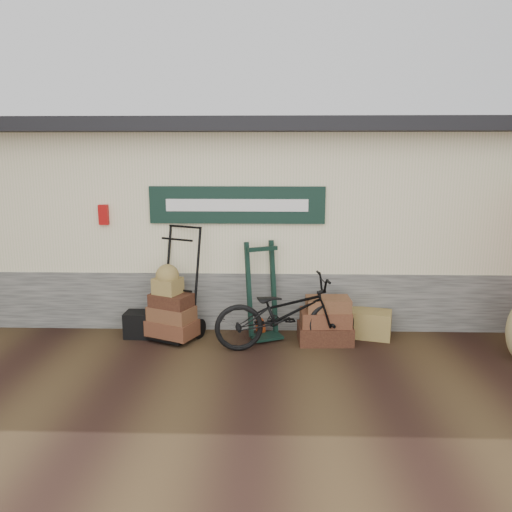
% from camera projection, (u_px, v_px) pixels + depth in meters
% --- Properties ---
extents(ground, '(80.00, 80.00, 0.00)m').
position_uv_depth(ground, '(255.00, 355.00, 6.80)').
color(ground, black).
rests_on(ground, ground).
extents(station_building, '(14.40, 4.10, 3.20)m').
position_uv_depth(station_building, '(260.00, 214.00, 9.16)').
color(station_building, '#4C4C47').
rests_on(station_building, ground).
extents(porter_trolley, '(1.03, 0.93, 1.69)m').
position_uv_depth(porter_trolley, '(178.00, 282.00, 7.35)').
color(porter_trolley, black).
rests_on(porter_trolley, ground).
extents(green_barrow, '(0.65, 0.61, 1.43)m').
position_uv_depth(green_barrow, '(263.00, 291.00, 7.36)').
color(green_barrow, black).
rests_on(green_barrow, ground).
extents(suitcase_stack, '(0.79, 0.52, 0.68)m').
position_uv_depth(suitcase_stack, '(325.00, 320.00, 7.20)').
color(suitcase_stack, '#321610').
rests_on(suitcase_stack, ground).
extents(wicker_hamper, '(0.70, 0.55, 0.40)m').
position_uv_depth(wicker_hamper, '(370.00, 324.00, 7.45)').
color(wicker_hamper, olive).
rests_on(wicker_hamper, ground).
extents(black_trunk, '(0.39, 0.34, 0.38)m').
position_uv_depth(black_trunk, '(139.00, 324.00, 7.46)').
color(black_trunk, black).
rests_on(black_trunk, ground).
extents(bicycle, '(1.01, 2.07, 1.16)m').
position_uv_depth(bicycle, '(285.00, 309.00, 6.93)').
color(bicycle, black).
rests_on(bicycle, ground).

